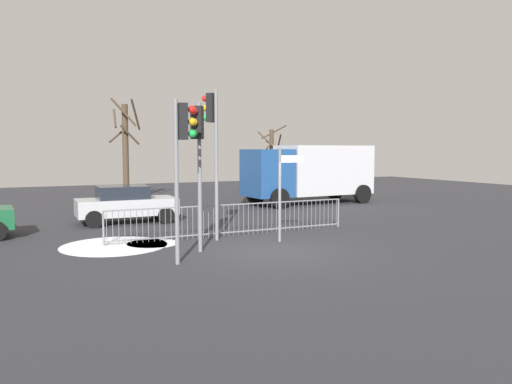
# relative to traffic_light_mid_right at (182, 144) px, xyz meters

# --- Properties ---
(ground_plane) EXTENTS (60.00, 60.00, 0.00)m
(ground_plane) POSITION_rel_traffic_light_mid_right_xyz_m (2.80, 0.37, -3.03)
(ground_plane) COLOR #2D2D33
(traffic_light_mid_right) EXTENTS (0.57, 0.33, 4.13)m
(traffic_light_mid_right) POSITION_rel_traffic_light_mid_right_xyz_m (0.00, 0.00, 0.00)
(traffic_light_mid_right) COLOR slate
(traffic_light_mid_right) RESTS_ON ground
(traffic_light_rear_right) EXTENTS (0.45, 0.48, 4.17)m
(traffic_light_rear_right) POSITION_rel_traffic_light_mid_right_xyz_m (0.79, 1.12, 0.03)
(traffic_light_rear_right) COLOR slate
(traffic_light_rear_right) RESTS_ON ground
(traffic_light_mid_left) EXTENTS (0.44, 0.49, 4.74)m
(traffic_light_mid_left) POSITION_rel_traffic_light_mid_right_xyz_m (1.88, 2.83, 0.44)
(traffic_light_mid_left) COLOR slate
(traffic_light_mid_left) RESTS_ON ground
(direction_sign_post) EXTENTS (0.76, 0.29, 2.95)m
(direction_sign_post) POSITION_rel_traffic_light_mid_right_xyz_m (3.72, 1.64, -1.37)
(direction_sign_post) COLOR slate
(direction_sign_post) RESTS_ON ground
(pedestrian_guard_railing) EXTENTS (8.57, 0.14, 1.07)m
(pedestrian_guard_railing) POSITION_rel_traffic_light_mid_right_xyz_m (2.80, 3.30, -2.47)
(pedestrian_guard_railing) COLOR slate
(pedestrian_guard_railing) RESTS_ON ground
(car_silver_trailing) EXTENTS (3.81, 1.95, 1.47)m
(car_silver_trailing) POSITION_rel_traffic_light_mid_right_xyz_m (0.10, 7.85, -2.26)
(car_silver_trailing) COLOR #B2B5BA
(car_silver_trailing) RESTS_ON ground
(delivery_truck) EXTENTS (7.17, 3.05, 3.10)m
(delivery_truck) POSITION_rel_traffic_light_mid_right_xyz_m (10.37, 10.77, -1.29)
(delivery_truck) COLOR silver
(delivery_truck) RESTS_ON ground
(bare_tree_centre) EXTENTS (2.23, 2.23, 4.54)m
(bare_tree_centre) POSITION_rel_traffic_light_mid_right_xyz_m (11.36, 17.14, -0.69)
(bare_tree_centre) COLOR #473828
(bare_tree_centre) RESTS_ON ground
(bare_tree_right) EXTENTS (1.79, 1.79, 5.66)m
(bare_tree_right) POSITION_rel_traffic_light_mid_right_xyz_m (1.74, 16.10, -0.07)
(bare_tree_right) COLOR #473828
(bare_tree_right) RESTS_ON ground
(snow_patch_kerb) EXTENTS (3.16, 3.16, 0.01)m
(snow_patch_kerb) POSITION_rel_traffic_light_mid_right_xyz_m (-1.18, 3.14, -3.02)
(snow_patch_kerb) COLOR white
(snow_patch_kerb) RESTS_ON ground
(snow_patch_island) EXTENTS (1.59, 1.59, 0.01)m
(snow_patch_island) POSITION_rel_traffic_light_mid_right_xyz_m (-0.03, 3.04, -3.02)
(snow_patch_island) COLOR white
(snow_patch_island) RESTS_ON ground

